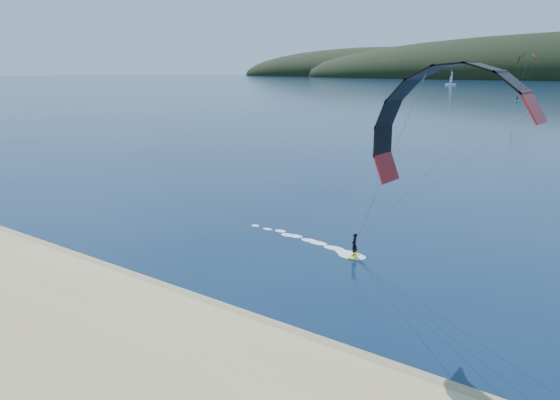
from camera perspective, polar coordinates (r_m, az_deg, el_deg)
ground at (r=28.04m, az=-18.43°, el=-12.96°), size 1800.00×1800.00×0.00m
wet_sand at (r=30.49m, az=-11.42°, el=-10.17°), size 220.00×2.50×0.10m
kitesurfer_near at (r=26.02m, az=17.28°, el=4.92°), size 23.21×9.15×13.68m
kitesurfer_far at (r=227.89m, az=24.70°, el=13.07°), size 7.19×5.52×16.22m
sailboat at (r=437.85m, az=17.63°, el=11.65°), size 7.95×5.17×11.42m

